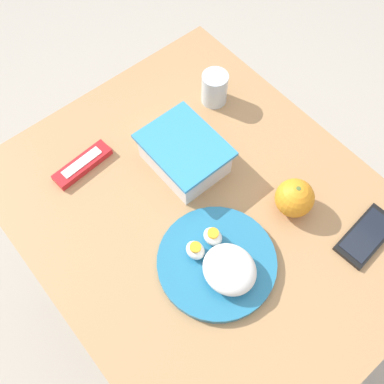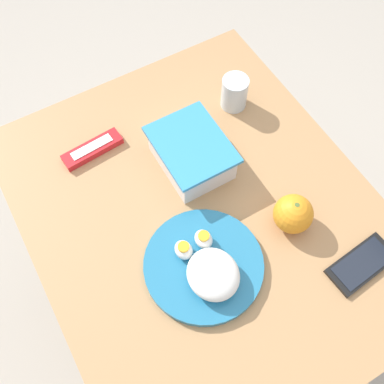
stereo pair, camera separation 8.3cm
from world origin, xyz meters
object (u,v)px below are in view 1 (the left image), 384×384
Objects in this scene: candy_bar at (83,164)px; cell_phone at (367,236)px; food_container at (184,155)px; drinking_glass at (214,88)px; rice_plate at (220,263)px; orange_fruit at (295,198)px.

candy_bar is 0.66m from cell_phone.
candy_bar is 0.96× the size of cell_phone.
food_container is 1.22× the size of cell_phone.
cell_phone is 1.82× the size of drinking_glass.
rice_plate is 1.66× the size of candy_bar.
candy_bar is 0.38m from drinking_glass.
food_container reaches higher than cell_phone.
candy_bar is (-0.39, -0.08, -0.01)m from rice_plate.
candy_bar is 1.76× the size of drinking_glass.
orange_fruit reaches higher than food_container.
cell_phone is (0.16, 0.07, -0.04)m from orange_fruit.
orange_fruit is 0.55× the size of cell_phone.
candy_bar is (-0.15, -0.19, -0.03)m from food_container.
rice_plate reaches higher than candy_bar.
drinking_glass is (-0.10, 0.18, 0.01)m from food_container.
candy_bar is at bearing -128.08° from food_container.
orange_fruit is 0.57× the size of candy_bar.
orange_fruit is 0.22m from rice_plate.
food_container is at bearing 156.44° from rice_plate.
rice_plate is at bearing 11.87° from candy_bar.
cell_phone is (0.55, 0.37, -0.00)m from candy_bar.
candy_bar is at bearing -168.13° from rice_plate.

